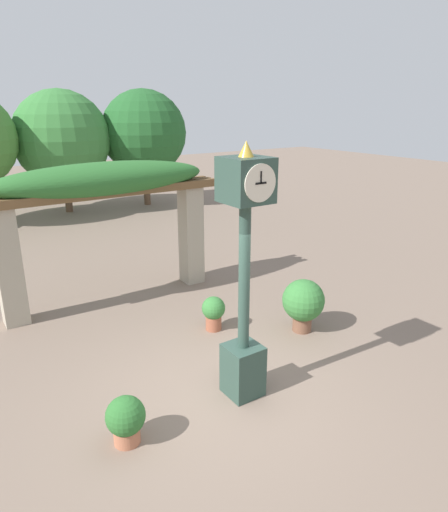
{
  "coord_description": "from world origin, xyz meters",
  "views": [
    {
      "loc": [
        -3.18,
        -4.83,
        4.14
      ],
      "look_at": [
        0.34,
        0.38,
        2.04
      ],
      "focal_mm": 32.0,
      "sensor_mm": 36.0,
      "label": 1
    }
  ],
  "objects_px": {
    "potted_plant_near_left": "(303,302)",
    "potted_plant_far_left": "(126,419)",
    "pedestal_clock": "(244,277)",
    "potted_plant_near_right": "(214,311)"
  },
  "relations": [
    {
      "from": "pedestal_clock",
      "to": "potted_plant_far_left",
      "type": "xyz_separation_m",
      "value": [
        -1.86,
        -0.03,
        -1.51
      ]
    },
    {
      "from": "pedestal_clock",
      "to": "potted_plant_near_left",
      "type": "distance_m",
      "value": 2.66
    },
    {
      "from": "potted_plant_near_right",
      "to": "pedestal_clock",
      "type": "bearing_deg",
      "value": -110.78
    },
    {
      "from": "pedestal_clock",
      "to": "potted_plant_near_right",
      "type": "height_order",
      "value": "pedestal_clock"
    },
    {
      "from": "potted_plant_near_right",
      "to": "potted_plant_far_left",
      "type": "height_order",
      "value": "potted_plant_near_right"
    },
    {
      "from": "pedestal_clock",
      "to": "potted_plant_far_left",
      "type": "relative_size",
      "value": 5.63
    },
    {
      "from": "potted_plant_near_left",
      "to": "potted_plant_far_left",
      "type": "height_order",
      "value": "potted_plant_near_left"
    },
    {
      "from": "potted_plant_near_left",
      "to": "potted_plant_far_left",
      "type": "bearing_deg",
      "value": -165.92
    },
    {
      "from": "pedestal_clock",
      "to": "potted_plant_far_left",
      "type": "bearing_deg",
      "value": -179.16
    },
    {
      "from": "potted_plant_near_left",
      "to": "potted_plant_far_left",
      "type": "xyz_separation_m",
      "value": [
        -3.98,
        -1.0,
        -0.24
      ]
    }
  ]
}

